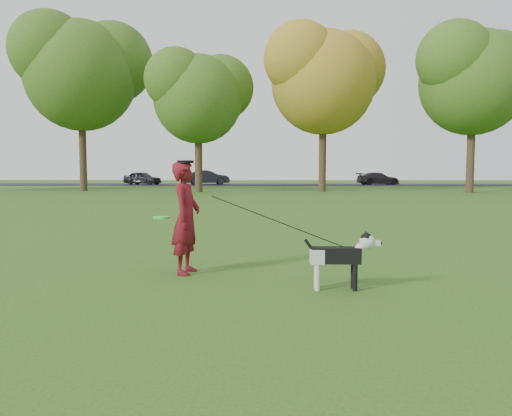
{
  "coord_description": "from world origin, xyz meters",
  "views": [
    {
      "loc": [
        0.42,
        -6.35,
        1.47
      ],
      "look_at": [
        0.26,
        0.34,
        0.95
      ],
      "focal_mm": 35.0,
      "sensor_mm": 36.0,
      "label": 1
    }
  ],
  "objects_px": {
    "dog": "(342,254)",
    "car_right": "(378,179)",
    "car_left": "(142,178)",
    "man": "(186,218)",
    "car_mid": "(207,177)"
  },
  "relations": [
    {
      "from": "dog",
      "to": "car_right",
      "type": "xyz_separation_m",
      "value": [
        9.3,
        40.32,
        0.15
      ]
    },
    {
      "from": "car_left",
      "to": "dog",
      "type": "bearing_deg",
      "value": -142.9
    },
    {
      "from": "car_left",
      "to": "car_right",
      "type": "height_order",
      "value": "car_left"
    },
    {
      "from": "dog",
      "to": "car_left",
      "type": "xyz_separation_m",
      "value": [
        -12.61,
        40.32,
        0.19
      ]
    },
    {
      "from": "man",
      "to": "car_left",
      "type": "bearing_deg",
      "value": 23.61
    },
    {
      "from": "car_mid",
      "to": "man",
      "type": "bearing_deg",
      "value": 170.6
    },
    {
      "from": "car_left",
      "to": "car_mid",
      "type": "bearing_deg",
      "value": -70.26
    },
    {
      "from": "dog",
      "to": "car_mid",
      "type": "xyz_separation_m",
      "value": [
        -6.53,
        40.32,
        0.25
      ]
    },
    {
      "from": "dog",
      "to": "car_right",
      "type": "bearing_deg",
      "value": 77.01
    },
    {
      "from": "car_left",
      "to": "man",
      "type": "bearing_deg",
      "value": -145.27
    },
    {
      "from": "man",
      "to": "dog",
      "type": "xyz_separation_m",
      "value": [
        2.05,
        -0.9,
        -0.35
      ]
    },
    {
      "from": "dog",
      "to": "car_mid",
      "type": "distance_m",
      "value": 40.84
    },
    {
      "from": "car_left",
      "to": "car_mid",
      "type": "distance_m",
      "value": 6.08
    },
    {
      "from": "man",
      "to": "car_right",
      "type": "relative_size",
      "value": 0.4
    },
    {
      "from": "dog",
      "to": "car_left",
      "type": "distance_m",
      "value": 42.24
    }
  ]
}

